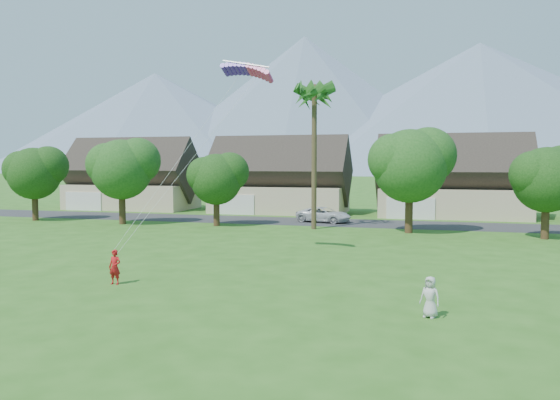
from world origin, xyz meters
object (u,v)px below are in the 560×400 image
(kite_flyer, at_px, (115,267))
(parafoil_kite, at_px, (248,69))
(parked_car, at_px, (324,215))
(watcher, at_px, (430,297))

(kite_flyer, bearing_deg, parafoil_kite, 66.91)
(kite_flyer, height_order, parked_car, kite_flyer)
(watcher, xyz_separation_m, parked_car, (-9.78, 30.72, -0.05))
(watcher, relative_size, parked_car, 0.30)
(watcher, distance_m, parafoil_kite, 18.00)
(parked_car, xyz_separation_m, parafoil_kite, (-0.74, -20.52, 10.51))
(kite_flyer, distance_m, parked_car, 29.27)
(watcher, bearing_deg, kite_flyer, -163.30)
(kite_flyer, height_order, parafoil_kite, parafoil_kite)
(kite_flyer, distance_m, parafoil_kite, 13.92)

